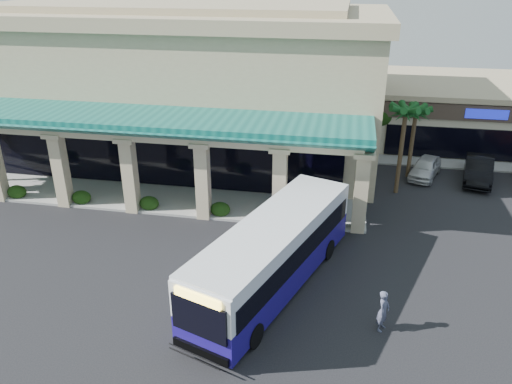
% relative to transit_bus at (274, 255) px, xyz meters
% --- Properties ---
extents(ground, '(110.00, 110.00, 0.00)m').
position_rel_transit_bus_xyz_m(ground, '(-2.13, 1.00, -1.69)').
color(ground, black).
extents(main_building, '(30.80, 14.80, 11.35)m').
position_rel_transit_bus_xyz_m(main_building, '(-10.13, 17.00, 3.98)').
color(main_building, tan).
rests_on(main_building, ground).
extents(arcade, '(30.00, 6.20, 5.70)m').
position_rel_transit_bus_xyz_m(arcade, '(-10.13, 7.80, 1.16)').
color(arcade, '#0E544E').
rests_on(arcade, ground).
extents(strip_mall, '(22.50, 12.50, 4.90)m').
position_rel_transit_bus_xyz_m(strip_mall, '(15.87, 25.00, 0.76)').
color(strip_mall, beige).
rests_on(strip_mall, ground).
extents(palm_0, '(2.40, 2.40, 6.60)m').
position_rel_transit_bus_xyz_m(palm_0, '(6.37, 12.00, 1.61)').
color(palm_0, '#114017').
rests_on(palm_0, ground).
extents(palm_1, '(2.40, 2.40, 5.80)m').
position_rel_transit_bus_xyz_m(palm_1, '(7.37, 15.00, 1.21)').
color(palm_1, '#114017').
rests_on(palm_1, ground).
extents(broadleaf_tree, '(2.60, 2.60, 4.81)m').
position_rel_transit_bus_xyz_m(broadleaf_tree, '(5.37, 20.00, 0.71)').
color(broadleaf_tree, black).
rests_on(broadleaf_tree, ground).
extents(transit_bus, '(6.66, 12.36, 3.38)m').
position_rel_transit_bus_xyz_m(transit_bus, '(0.00, 0.00, 0.00)').
color(transit_bus, navy).
rests_on(transit_bus, ground).
extents(pedestrian, '(0.67, 0.79, 1.85)m').
position_rel_transit_bus_xyz_m(pedestrian, '(4.87, -2.19, -0.77)').
color(pedestrian, '#43485D').
rests_on(pedestrian, ground).
extents(car_silver, '(2.93, 4.43, 1.40)m').
position_rel_transit_bus_xyz_m(car_silver, '(8.51, 15.13, -0.99)').
color(car_silver, silver).
rests_on(car_silver, ground).
extents(car_white, '(2.82, 5.40, 1.69)m').
position_rel_transit_bus_xyz_m(car_white, '(12.04, 15.06, -0.84)').
color(car_white, black).
rests_on(car_white, ground).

